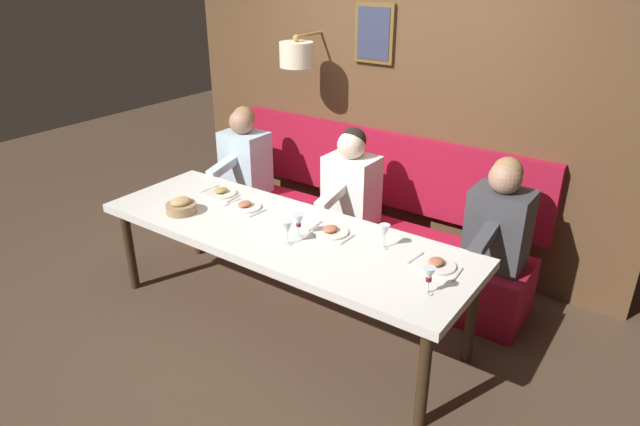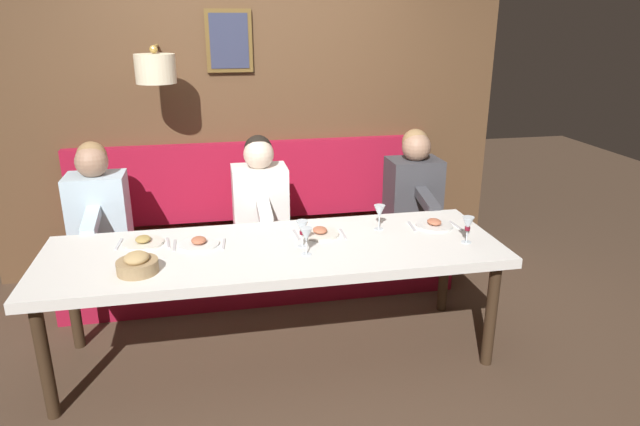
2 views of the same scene
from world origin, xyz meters
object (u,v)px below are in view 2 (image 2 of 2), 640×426
Objects in this scene: wine_glass_3 at (306,236)px; wine_glass_1 at (302,228)px; wine_glass_0 at (379,212)px; dining_table at (275,257)px; wine_glass_2 at (468,225)px; diner_middle at (97,202)px; diner_nearest at (414,184)px; diner_near at (260,193)px; bread_bowl at (137,264)px.

wine_glass_1 is at bearing 1.28° from wine_glass_3.
dining_table is at bearing 103.50° from wine_glass_0.
wine_glass_2 is (-0.15, -1.15, 0.18)m from dining_table.
diner_middle is 4.82× the size of wine_glass_2.
wine_glass_2 is (-1.03, 0.04, 0.04)m from diner_nearest.
wine_glass_3 is at bearing -170.66° from diner_near.
diner_middle is at bearing 68.74° from wine_glass_0.
wine_glass_0 is 1.51m from bread_bowl.
diner_middle is at bearing 55.26° from wine_glass_1.
diner_middle is (0.00, 1.14, 0.00)m from diner_near.
wine_glass_3 is at bearing 134.86° from diner_nearest.
diner_nearest is at bearing -45.14° from wine_glass_3.
diner_near is 1.04m from wine_glass_3.
dining_table is 3.44× the size of diner_nearest.
wine_glass_3 is (-1.03, 1.03, 0.04)m from diner_nearest.
wine_glass_0 is 1.00× the size of wine_glass_3.
diner_near is 1.14m from diner_middle.
wine_glass_2 reaches higher than bread_bowl.
wine_glass_3 is 0.93m from bread_bowl.
wine_glass_3 is (-1.03, -1.31, 0.04)m from diner_middle.
dining_table is 1.45m from diner_middle.
wine_glass_0 is 0.56m from wine_glass_2.
bread_bowl is (-1.09, 0.76, -0.03)m from diner_near.
diner_nearest is 0.87m from wine_glass_0.
diner_middle is 4.82× the size of wine_glass_0.
wine_glass_1 is 1.00× the size of wine_glass_2.
diner_nearest is 4.82× the size of wine_glass_2.
diner_near is 4.82× the size of wine_glass_3.
wine_glass_2 is 1.92m from bread_bowl.
bread_bowl is (-0.06, 0.93, -0.07)m from wine_glass_3.
diner_nearest reaches higher than bread_bowl.
bread_bowl is (-1.09, 1.96, -0.03)m from diner_nearest.
wine_glass_0 is at bearing -70.53° from wine_glass_1.
diner_middle is (0.00, 2.34, 0.00)m from diner_nearest.
diner_nearest is 2.24m from bread_bowl.
wine_glass_2 and wine_glass_3 have the same top height.
wine_glass_3 reaches higher than dining_table.
diner_middle is (0.88, 1.14, 0.14)m from dining_table.
diner_middle reaches higher than wine_glass_0.
wine_glass_1 is (-0.90, 1.03, 0.04)m from diner_nearest.
bread_bowl is at bearing 144.98° from diner_near.
diner_middle reaches higher than dining_table.
wine_glass_0 is at bearing -59.65° from wine_glass_3.
diner_near is 4.82× the size of wine_glass_0.
dining_table is 16.58× the size of wine_glass_3.
dining_table is 16.58× the size of wine_glass_2.
dining_table is 0.80m from bread_bowl.
wine_glass_2 is 0.75× the size of bread_bowl.
wine_glass_2 is 0.99m from wine_glass_3.
bread_bowl is at bearing -160.97° from diner_middle.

